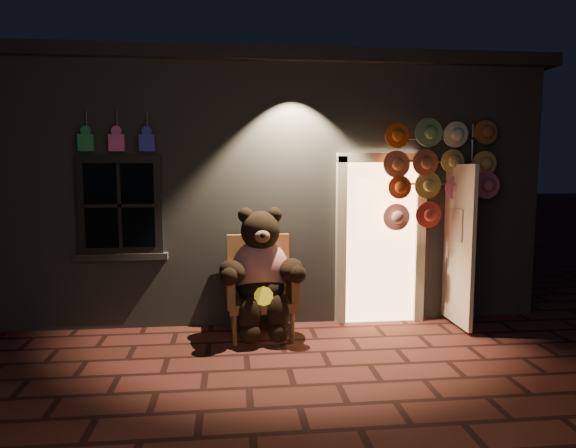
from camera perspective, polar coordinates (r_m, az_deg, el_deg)
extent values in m
plane|color=#5E2A24|center=(5.37, 0.11, -15.73)|extent=(60.00, 60.00, 0.00)
cube|color=slate|center=(8.96, -2.72, 4.07)|extent=(7.00, 5.00, 3.30)
cube|color=black|center=(9.06, -2.78, 15.07)|extent=(7.30, 5.30, 0.16)
cube|color=black|center=(6.56, -18.11, 1.98)|extent=(1.00, 0.10, 1.20)
cube|color=black|center=(6.53, -18.17, 1.95)|extent=(0.82, 0.06, 1.02)
cube|color=slate|center=(6.63, -17.92, -3.46)|extent=(1.10, 0.14, 0.08)
cube|color=#F4B16D|center=(6.77, 10.15, -1.94)|extent=(0.92, 0.10, 2.10)
cube|color=beige|center=(6.60, 5.91, -2.08)|extent=(0.12, 0.12, 2.20)
cube|color=beige|center=(6.89, 14.40, -1.88)|extent=(0.12, 0.12, 2.20)
cube|color=beige|center=(6.66, 10.43, 7.25)|extent=(1.16, 0.12, 0.12)
cube|color=beige|center=(6.73, 18.45, -2.22)|extent=(0.05, 0.80, 2.00)
cube|color=#28954F|center=(6.55, -21.52, 8.41)|extent=(0.18, 0.07, 0.20)
cylinder|color=#59595E|center=(6.62, -21.47, 10.56)|extent=(0.02, 0.02, 0.25)
cube|color=#E85FBB|center=(6.47, -18.50, 8.56)|extent=(0.18, 0.07, 0.20)
cylinder|color=#59595E|center=(6.54, -18.46, 10.73)|extent=(0.02, 0.02, 0.25)
cube|color=#3939C7|center=(6.40, -15.40, 8.68)|extent=(0.18, 0.07, 0.20)
cylinder|color=#59595E|center=(6.48, -15.38, 10.87)|extent=(0.02, 0.02, 0.25)
cube|color=brown|center=(6.22, -3.02, -8.63)|extent=(0.80, 0.75, 0.11)
cube|color=brown|center=(6.45, -3.33, -4.55)|extent=(0.78, 0.12, 0.77)
cube|color=brown|center=(6.12, -6.43, -6.78)|extent=(0.12, 0.67, 0.44)
cube|color=brown|center=(6.19, 0.37, -6.59)|extent=(0.12, 0.67, 0.44)
cylinder|color=brown|center=(5.97, -5.94, -11.64)|extent=(0.06, 0.06, 0.35)
cylinder|color=brown|center=(6.03, 0.48, -11.41)|extent=(0.06, 0.06, 0.35)
cylinder|color=brown|center=(6.56, -6.21, -9.96)|extent=(0.06, 0.06, 0.35)
cylinder|color=brown|center=(6.61, -0.38, -9.78)|extent=(0.06, 0.06, 0.35)
ellipsoid|color=red|center=(6.17, -3.11, -5.04)|extent=(0.71, 0.58, 0.72)
ellipsoid|color=black|center=(6.14, -3.02, -7.13)|extent=(0.58, 0.50, 0.34)
sphere|color=black|center=(6.05, -3.09, -0.74)|extent=(0.48, 0.48, 0.46)
sphere|color=black|center=(6.04, -4.75, 0.98)|extent=(0.18, 0.18, 0.18)
sphere|color=black|center=(6.07, -1.52, 1.03)|extent=(0.18, 0.18, 0.18)
ellipsoid|color=brown|center=(5.84, -2.88, -1.39)|extent=(0.19, 0.13, 0.15)
ellipsoid|color=black|center=(5.93, -6.21, -5.26)|extent=(0.42, 0.54, 0.26)
ellipsoid|color=black|center=(5.99, 0.37, -5.09)|extent=(0.39, 0.53, 0.26)
ellipsoid|color=black|center=(5.90, -4.30, -10.15)|extent=(0.26, 0.26, 0.45)
ellipsoid|color=black|center=(5.93, -1.14, -10.04)|extent=(0.26, 0.26, 0.45)
sphere|color=black|center=(5.90, -4.24, -12.00)|extent=(0.24, 0.24, 0.24)
sphere|color=black|center=(5.93, -1.06, -11.89)|extent=(0.24, 0.24, 0.24)
cylinder|color=yellow|center=(5.85, -2.73, -8.02)|extent=(0.23, 0.10, 0.21)
cylinder|color=#59595E|center=(7.06, 19.50, 0.02)|extent=(0.04, 0.04, 2.56)
cylinder|color=#59595E|center=(6.89, 17.76, 9.01)|extent=(1.14, 0.03, 0.03)
cylinder|color=#59595E|center=(6.88, 17.68, 6.65)|extent=(1.14, 0.03, 0.03)
cylinder|color=#59595E|center=(6.89, 17.60, 4.28)|extent=(1.14, 0.03, 0.03)
cylinder|color=#D95616|center=(6.58, 12.11, 9.72)|extent=(0.32, 0.11, 0.33)
cylinder|color=#69955D|center=(6.68, 15.32, 9.59)|extent=(0.32, 0.11, 0.33)
cylinder|color=beige|center=(6.80, 18.43, 9.43)|extent=(0.32, 0.11, 0.33)
cylinder|color=brown|center=(7.02, 21.08, 9.23)|extent=(0.32, 0.11, 0.33)
cylinder|color=#FF7F4D|center=(6.54, 12.12, 6.83)|extent=(0.32, 0.11, 0.33)
cylinder|color=#A85739|center=(6.64, 15.33, 6.74)|extent=(0.32, 0.11, 0.33)
cylinder|color=tan|center=(6.84, 18.12, 6.64)|extent=(0.32, 0.11, 0.33)
cylinder|color=tan|center=(6.98, 21.08, 6.52)|extent=(0.32, 0.11, 0.33)
cylinder|color=#C5471A|center=(6.52, 12.14, 3.92)|extent=(0.32, 0.11, 0.33)
cylinder|color=olive|center=(6.70, 15.06, 3.91)|extent=(0.32, 0.11, 0.33)
cylinder|color=pink|center=(6.82, 18.13, 3.85)|extent=(0.32, 0.11, 0.33)
cylinder|color=#C6517F|center=(6.96, 21.08, 3.78)|extent=(0.32, 0.11, 0.33)
cylinder|color=#F39A8C|center=(6.59, 11.90, 1.06)|extent=(0.32, 0.11, 0.33)
cylinder|color=#BA3A34|center=(6.69, 15.07, 1.06)|extent=(0.32, 0.11, 0.33)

